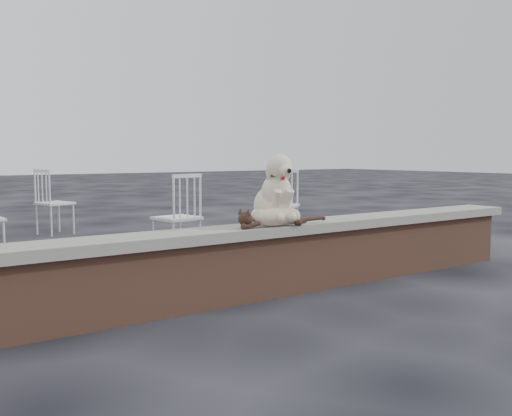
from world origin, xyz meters
TOP-DOWN VIEW (x-y plane):
  - ground at (0.00, 0.00)m, footprint 60.00×60.00m
  - brick_wall at (0.00, 0.00)m, footprint 6.00×0.30m
  - capstone at (0.00, 0.00)m, footprint 6.20×0.40m
  - dog at (0.18, 0.04)m, footprint 0.45×0.55m
  - cat at (0.10, -0.11)m, footprint 1.00×0.37m
  - chair_e at (-0.31, 4.62)m, footprint 0.70×0.70m
  - chair_c at (0.26, 1.91)m, footprint 0.65×0.65m
  - chair_d at (2.12, 2.44)m, footprint 0.79×0.79m

SIDE VIEW (x-z plane):
  - ground at x=0.00m, z-range 0.00..0.00m
  - brick_wall at x=0.00m, z-range 0.00..0.50m
  - chair_e at x=-0.31m, z-range 0.00..0.94m
  - chair_c at x=0.26m, z-range 0.00..0.94m
  - chair_d at x=2.12m, z-range 0.00..0.94m
  - capstone at x=0.00m, z-range 0.50..0.58m
  - cat at x=0.10m, z-range 0.58..0.75m
  - dog at x=0.18m, z-range 0.58..1.16m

